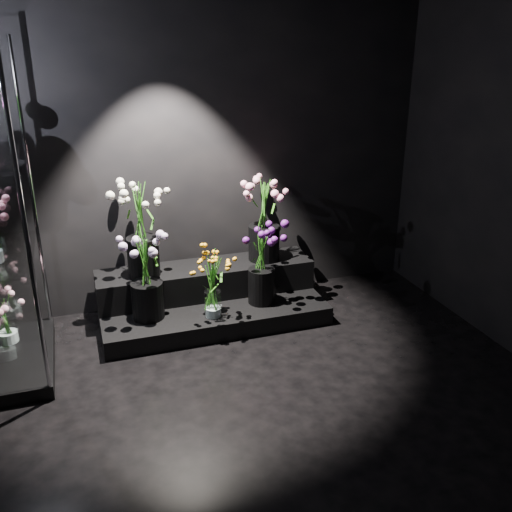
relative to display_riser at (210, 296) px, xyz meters
name	(u,v)px	position (x,y,z in m)	size (l,w,h in m)	color
floor	(281,426)	(0.06, -1.63, -0.17)	(4.00, 4.00, 0.00)	black
wall_back	(201,147)	(0.06, 0.37, 1.23)	(4.00, 4.00, 0.00)	black
display_riser	(210,296)	(0.00, 0.00, 0.00)	(1.88, 0.83, 0.42)	black
bouquet_orange_bells	(212,284)	(-0.05, -0.34, 0.27)	(0.28, 0.28, 0.57)	white
bouquet_lilac	(146,272)	(-0.55, -0.19, 0.38)	(0.43, 0.43, 0.71)	black
bouquet_purple	(261,259)	(0.40, -0.21, 0.38)	(0.42, 0.42, 0.70)	black
bouquet_cream_roses	(141,224)	(-0.53, 0.07, 0.70)	(0.52, 0.52, 0.78)	black
bouquet_pink_roses	(264,216)	(0.53, 0.10, 0.65)	(0.49, 0.49, 0.73)	black
bouquet_case_base_pink	(4,316)	(-1.62, -0.16, 0.15)	(0.33, 0.33, 0.41)	white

